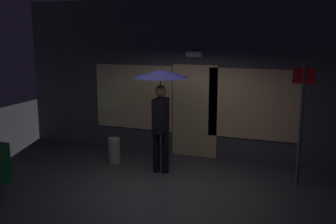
{
  "coord_description": "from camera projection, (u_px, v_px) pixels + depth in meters",
  "views": [
    {
      "loc": [
        2.65,
        -6.7,
        2.94
      ],
      "look_at": [
        -0.16,
        0.81,
        1.33
      ],
      "focal_mm": 42.44,
      "sensor_mm": 36.0,
      "label": 1
    }
  ],
  "objects": [
    {
      "name": "street_sign_post",
      "position": [
        301.0,
        117.0,
        7.59
      ],
      "size": [
        0.4,
        0.07,
        2.39
      ],
      "color": "#595B60",
      "rests_on": "ground"
    },
    {
      "name": "building_facade",
      "position": [
        197.0,
        79.0,
        9.43
      ],
      "size": [
        9.14,
        0.48,
        3.72
      ],
      "color": "#4C4C56",
      "rests_on": "ground"
    },
    {
      "name": "ground_plane",
      "position": [
        161.0,
        188.0,
        7.64
      ],
      "size": [
        18.0,
        18.0,
        0.0
      ],
      "primitive_type": "plane",
      "color": "#423F44"
    },
    {
      "name": "sidewalk_bollard",
      "position": [
        114.0,
        150.0,
        9.09
      ],
      "size": [
        0.28,
        0.28,
        0.56
      ],
      "primitive_type": "cylinder",
      "color": "#B2A899",
      "rests_on": "ground"
    },
    {
      "name": "person_with_umbrella",
      "position": [
        161.0,
        94.0,
        8.16
      ],
      "size": [
        1.15,
        1.15,
        2.19
      ],
      "rotation": [
        0.0,
        0.0,
        1.63
      ],
      "color": "black",
      "rests_on": "ground"
    }
  ]
}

